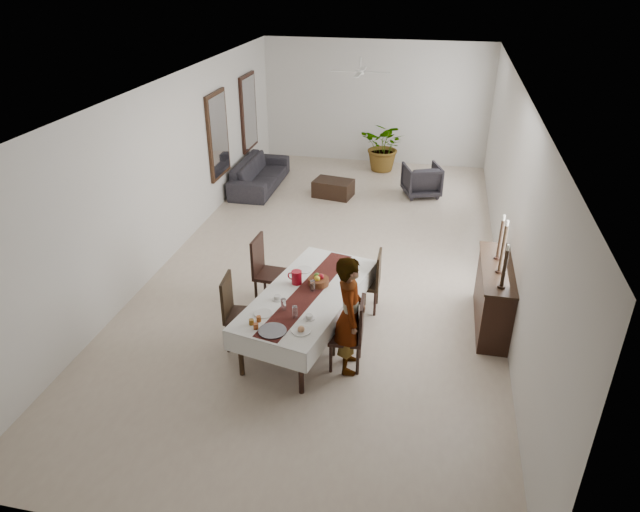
{
  "coord_description": "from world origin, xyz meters",
  "views": [
    {
      "loc": [
        1.74,
        -9.25,
        5.03
      ],
      "look_at": [
        0.17,
        -1.84,
        1.05
      ],
      "focal_mm": 32.0,
      "sensor_mm": 36.0,
      "label": 1
    }
  ],
  "objects_px": {
    "woman": "(350,315)",
    "sofa": "(260,174)",
    "dining_table_top": "(308,294)",
    "sideboard_body": "(493,297)",
    "red_pitcher": "(297,277)"
  },
  "relations": [
    {
      "from": "sofa",
      "to": "red_pitcher",
      "type": "bearing_deg",
      "value": -157.67
    },
    {
      "from": "dining_table_top",
      "to": "sofa",
      "type": "xyz_separation_m",
      "value": [
        -2.57,
        5.85,
        -0.4
      ]
    },
    {
      "from": "sideboard_body",
      "to": "sofa",
      "type": "distance_m",
      "value": 7.21
    },
    {
      "from": "red_pitcher",
      "to": "sideboard_body",
      "type": "height_order",
      "value": "red_pitcher"
    },
    {
      "from": "woman",
      "to": "sofa",
      "type": "relative_size",
      "value": 0.73
    },
    {
      "from": "woman",
      "to": "sideboard_body",
      "type": "distance_m",
      "value": 2.47
    },
    {
      "from": "sofa",
      "to": "woman",
      "type": "bearing_deg",
      "value": -153.32
    },
    {
      "from": "woman",
      "to": "sideboard_body",
      "type": "relative_size",
      "value": 1.05
    },
    {
      "from": "woman",
      "to": "sideboard_body",
      "type": "xyz_separation_m",
      "value": [
        1.96,
        1.46,
        -0.36
      ]
    },
    {
      "from": "woman",
      "to": "sofa",
      "type": "xyz_separation_m",
      "value": [
        -3.27,
        6.42,
        -0.51
      ]
    },
    {
      "from": "dining_table_top",
      "to": "sideboard_body",
      "type": "height_order",
      "value": "sideboard_body"
    },
    {
      "from": "red_pitcher",
      "to": "sofa",
      "type": "bearing_deg",
      "value": 112.63
    },
    {
      "from": "dining_table_top",
      "to": "sofa",
      "type": "distance_m",
      "value": 6.4
    },
    {
      "from": "red_pitcher",
      "to": "sofa",
      "type": "xyz_separation_m",
      "value": [
        -2.35,
        5.65,
        -0.54
      ]
    },
    {
      "from": "dining_table_top",
      "to": "woman",
      "type": "height_order",
      "value": "woman"
    }
  ]
}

